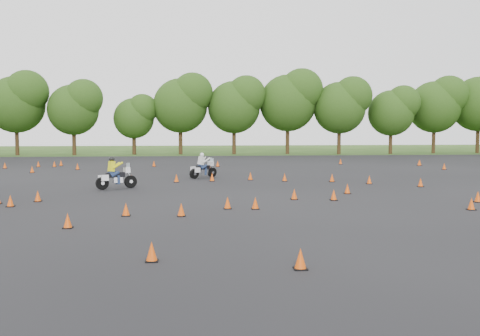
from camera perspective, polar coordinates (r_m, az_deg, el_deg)
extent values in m
plane|color=#2D5119|center=(21.82, 0.98, -3.95)|extent=(140.00, 140.00, 0.00)
plane|color=black|center=(27.74, -0.39, -2.14)|extent=(62.00, 62.00, 0.00)
cone|color=#E04B09|center=(46.39, 18.62, 0.54)|extent=(0.26, 0.26, 0.45)
cone|color=#E04B09|center=(23.45, 5.81, -2.82)|extent=(0.26, 0.26, 0.45)
cone|color=#E04B09|center=(30.81, -6.80, -1.10)|extent=(0.26, 0.26, 0.45)
cone|color=#E04B09|center=(12.13, 6.47, -9.66)|extent=(0.26, 0.26, 0.45)
cone|color=#E04B09|center=(19.49, -12.08, -4.37)|extent=(0.26, 0.26, 0.45)
cone|color=#E04B09|center=(39.62, -21.30, -0.15)|extent=(0.26, 0.26, 0.45)
cone|color=#E04B09|center=(31.26, 4.78, -1.01)|extent=(0.26, 0.26, 0.45)
cone|color=#E04B09|center=(46.13, 10.67, 0.68)|extent=(0.26, 0.26, 0.45)
cone|color=#E04B09|center=(40.04, -3.32, 0.19)|extent=(0.26, 0.26, 0.45)
cone|color=#E04B09|center=(45.84, -18.56, 0.50)|extent=(0.26, 0.26, 0.45)
cone|color=#E04B09|center=(29.85, 18.70, -1.48)|extent=(0.26, 0.26, 0.45)
cone|color=#E04B09|center=(17.63, -17.91, -5.41)|extent=(0.26, 0.26, 0.45)
cone|color=#E04B09|center=(44.52, -23.79, 0.25)|extent=(0.26, 0.26, 0.45)
cone|color=#E04B09|center=(20.64, 1.64, -3.79)|extent=(0.26, 0.26, 0.45)
cone|color=#E04B09|center=(22.26, 23.45, -3.55)|extent=(0.26, 0.26, 0.45)
cone|color=#E04B09|center=(42.51, 20.95, 0.15)|extent=(0.26, 0.26, 0.45)
cone|color=#E04B09|center=(30.55, 13.63, -1.24)|extent=(0.26, 0.26, 0.45)
cone|color=#E04B09|center=(44.72, -19.19, 0.39)|extent=(0.26, 0.26, 0.45)
cone|color=#E04B09|center=(24.64, 24.03, -2.83)|extent=(0.26, 0.26, 0.45)
cone|color=#E04B09|center=(31.88, 1.11, -0.89)|extent=(0.26, 0.26, 0.45)
cone|color=#E04B09|center=(31.29, 9.79, -1.05)|extent=(0.26, 0.26, 0.45)
cone|color=#E04B09|center=(46.17, 18.56, 0.53)|extent=(0.26, 0.26, 0.45)
cone|color=#E04B09|center=(12.89, -9.40, -8.84)|extent=(0.26, 0.26, 0.45)
cone|color=#E04B09|center=(20.71, -1.34, -3.76)|extent=(0.26, 0.26, 0.45)
cone|color=#E04B09|center=(23.11, -23.30, -3.27)|extent=(0.26, 0.26, 0.45)
cone|color=#E04B09|center=(31.20, -3.00, -1.01)|extent=(0.26, 0.26, 0.45)
cone|color=#E04B09|center=(41.45, -16.95, 0.15)|extent=(0.26, 0.26, 0.45)
cone|color=#E04B09|center=(42.55, -2.40, 0.44)|extent=(0.26, 0.26, 0.45)
cone|color=#E04B09|center=(30.74, -11.56, -1.17)|extent=(0.26, 0.26, 0.45)
cone|color=#E04B09|center=(43.20, -9.17, 0.45)|extent=(0.26, 0.26, 0.45)
cone|color=#E04B09|center=(25.90, 11.38, -2.20)|extent=(0.26, 0.26, 0.45)
cone|color=#E04B09|center=(19.10, -6.29, -4.48)|extent=(0.26, 0.26, 0.45)
cone|color=#E04B09|center=(24.26, -20.76, -2.84)|extent=(0.26, 0.26, 0.45)
cone|color=#E04B09|center=(23.44, 9.97, -2.87)|extent=(0.26, 0.26, 0.45)
cone|color=#E04B09|center=(45.33, -20.72, 0.40)|extent=(0.26, 0.26, 0.45)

